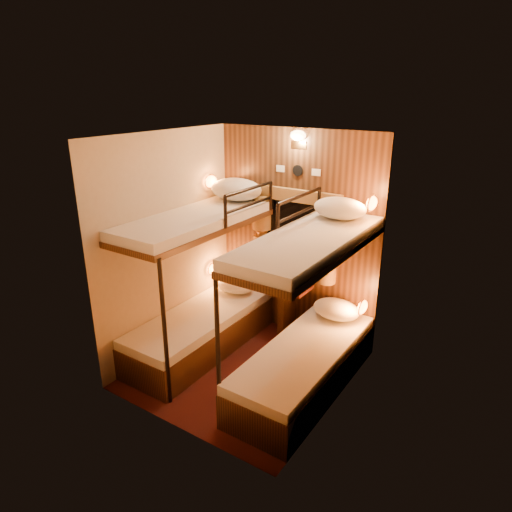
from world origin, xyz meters
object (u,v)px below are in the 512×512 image
Objects in this scene: bunk_left at (201,304)px; bottle_right at (291,279)px; table at (287,304)px; bottle_left at (282,275)px; bunk_right at (306,337)px.

bottle_right is (0.72, 0.75, 0.21)m from bunk_left.
bunk_left reaches higher than table.
table is at bearing 153.98° from bottle_right.
bottle_left reaches higher than table.
bottle_right is (-0.58, 0.75, 0.21)m from bunk_right.
bunk_right is 2.90× the size of table.
table is 0.36m from bottle_right.
bottle_right is (0.17, -0.08, 0.02)m from bottle_left.
bottle_left is 0.86× the size of bottle_right.
bottle_right is at bearing 46.29° from bunk_left.
bunk_right is at bearing -52.20° from bottle_right.
bunk_left is 8.37× the size of bottle_left.
bunk_right is 1.13m from bottle_left.
bunk_left is 1.00× the size of bunk_right.
bunk_right reaches higher than bottle_left.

